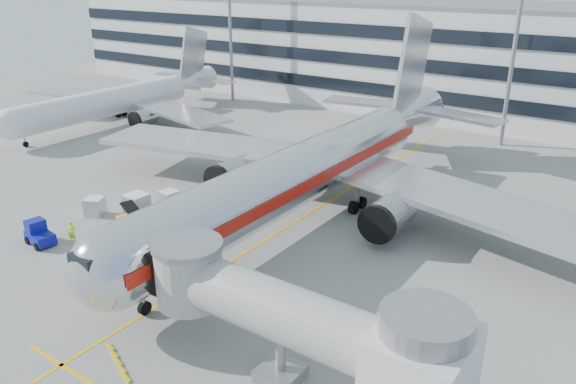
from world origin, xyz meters
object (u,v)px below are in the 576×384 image
Objects in this scene: main_jet at (314,166)px; belt_loader at (137,225)px; cargo_container_left at (137,204)px; cargo_container_front at (95,206)px; baggage_tug at (39,234)px; ramp_worker at (72,232)px; cargo_container_right at (169,199)px.

main_jet is 10.65× the size of belt_loader.
cargo_container_left is (-2.75, 2.46, 0.32)m from belt_loader.
cargo_container_front is at bearing 177.34° from belt_loader.
ramp_worker is at bearing 37.62° from baggage_tug.
cargo_container_front is at bearing -143.71° from cargo_container_left.
main_jet is 15.78m from belt_loader.
baggage_tug is 6.15m from cargo_container_front.
belt_loader reaches higher than ramp_worker.
cargo_container_front is 1.08× the size of ramp_worker.
ramp_worker is (-1.02, -9.44, 0.13)m from cargo_container_right.
cargo_container_left is at bearing 71.85° from ramp_worker.
main_jet is 18.72× the size of baggage_tug.
cargo_container_right is at bearing 50.32° from cargo_container_front.
main_jet is at bearing 31.24° from cargo_container_right.
cargo_container_left is (-12.33, -9.56, -3.28)m from main_jet.
main_jet reaches higher than cargo_container_right.
main_jet reaches higher than baggage_tug.
baggage_tug is at bearing -103.21° from cargo_container_left.
cargo_container_left is 0.96× the size of cargo_container_front.
belt_loader is 2.52× the size of cargo_container_left.
cargo_container_right is 0.82× the size of cargo_container_front.
cargo_container_left reaches higher than ramp_worker.
cargo_container_left is at bearing 76.79° from baggage_tug.
baggage_tug is 2.58m from ramp_worker.
baggage_tug is 8.48m from cargo_container_left.
cargo_container_front is at bearing 105.56° from ramp_worker.
cargo_container_right is 0.88× the size of ramp_worker.
baggage_tug is at bearing -129.02° from belt_loader.
baggage_tug is at bearing -80.14° from cargo_container_front.
cargo_container_right is (1.12, 2.76, -0.17)m from cargo_container_left.
ramp_worker reaches higher than cargo_container_right.
baggage_tug is (-14.26, -17.81, -3.40)m from main_jet.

